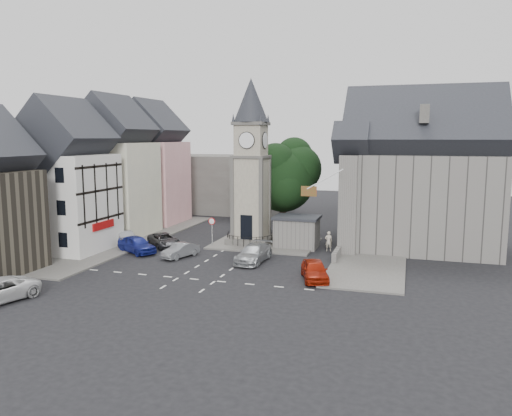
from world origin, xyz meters
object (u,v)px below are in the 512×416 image
(car_east_red, at_px, (315,270))
(pedestrian, at_px, (329,241))
(car_west_blue, at_px, (137,244))
(clock_tower, at_px, (251,163))
(stone_shelter, at_px, (297,232))

(car_east_red, height_order, pedestrian, pedestrian)
(car_west_blue, relative_size, pedestrian, 2.45)
(clock_tower, xyz_separation_m, stone_shelter, (4.80, -0.49, -6.57))
(stone_shelter, distance_m, car_west_blue, 15.17)
(car_west_blue, distance_m, pedestrian, 17.84)
(stone_shelter, relative_size, car_east_red, 0.97)
(stone_shelter, bearing_deg, car_west_blue, -154.24)
(pedestrian, bearing_deg, car_east_red, 79.02)
(clock_tower, distance_m, car_east_red, 15.73)
(stone_shelter, bearing_deg, pedestrian, -12.42)
(clock_tower, relative_size, stone_shelter, 3.78)
(car_west_blue, bearing_deg, clock_tower, -21.68)
(stone_shelter, height_order, car_west_blue, stone_shelter)
(stone_shelter, relative_size, pedestrian, 2.27)
(clock_tower, height_order, car_east_red, clock_tower)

